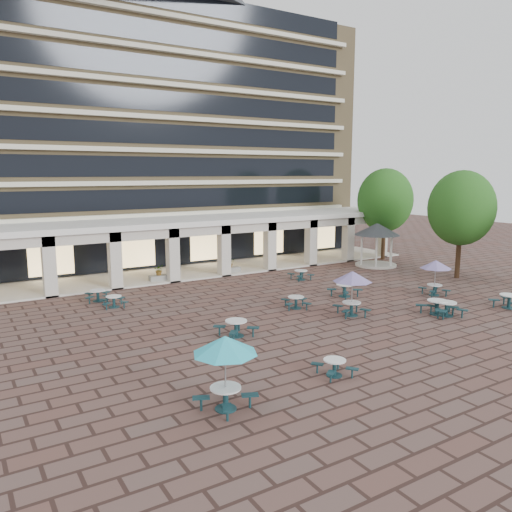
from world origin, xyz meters
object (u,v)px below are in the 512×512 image
Objects in this scene: picnic_table_2 at (447,308)px; picnic_table_3 at (437,306)px; picnic_table_1 at (335,366)px; gazebo at (377,234)px; planter_right at (231,268)px; planter_left at (159,275)px.

picnic_table_2 is 0.52m from picnic_table_3.
picnic_table_1 is at bearing -145.17° from picnic_table_2.
picnic_table_2 is at bearing -65.32° from picnic_table_3.
picnic_table_1 is at bearing -138.60° from gazebo.
picnic_table_2 is at bearing -74.78° from planter_right.
picnic_table_1 is 19.92m from planter_left.
picnic_table_3 is 1.26× the size of planter_right.
planter_right is at bearing 80.14° from picnic_table_1.
planter_right is (6.24, 19.92, 0.05)m from picnic_table_1.
picnic_table_3 is (10.60, 3.62, 0.09)m from picnic_table_1.
picnic_table_3 is at bearing 131.24° from picnic_table_2.
gazebo is at bearing -16.56° from planter_right.
gazebo is (7.87, 12.66, 2.25)m from picnic_table_3.
gazebo is at bearing -11.31° from planter_left.
picnic_table_1 is 1.10× the size of planter_right.
picnic_table_2 is at bearing 23.75° from picnic_table_1.
planter_left is at bearing 124.37° from picnic_table_3.
gazebo is at bearing 78.33° from picnic_table_2.
picnic_table_1 is 20.87m from planter_right.
picnic_table_3 is at bearing -75.00° from planter_right.
picnic_table_2 reaches higher than picnic_table_1.
planter_right is (5.95, 0.00, -0.08)m from planter_left.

